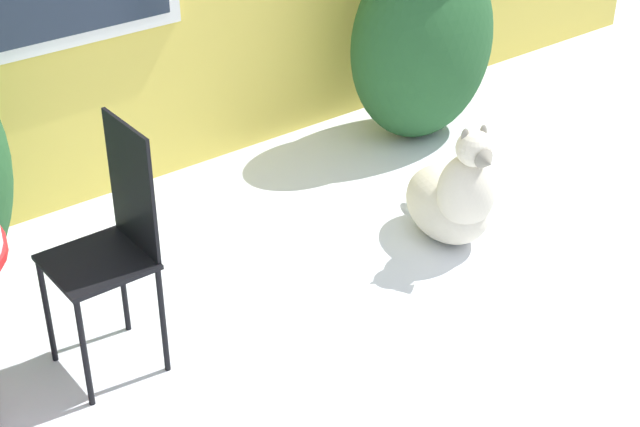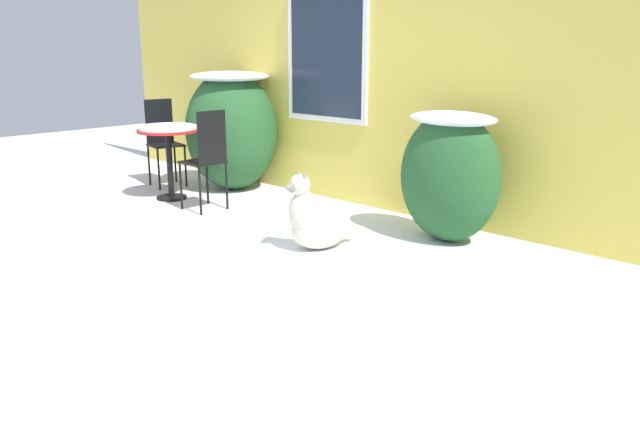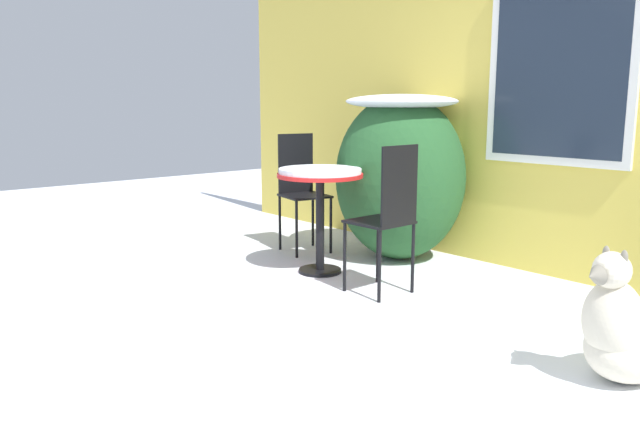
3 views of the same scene
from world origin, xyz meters
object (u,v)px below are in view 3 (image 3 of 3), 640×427
patio_chair_near_table (301,187)px  patio_chair_far_side (388,213)px  dog (626,335)px  patio_table (320,186)px

patio_chair_near_table → patio_chair_far_side: 1.46m
patio_chair_near_table → dog: (3.09, -0.55, -0.33)m
patio_table → patio_chair_far_side: bearing=-2.1°
patio_chair_near_table → dog: size_ratio=1.49×
patio_chair_far_side → dog: (1.68, -0.16, -0.33)m
patio_table → patio_chair_far_side: (0.73, -0.03, -0.11)m
patio_chair_far_side → dog: 1.72m
patio_table → patio_chair_near_table: bearing=151.6°
dog → patio_chair_near_table: bearing=-175.5°
patio_table → patio_chair_far_side: patio_chair_far_side is taller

